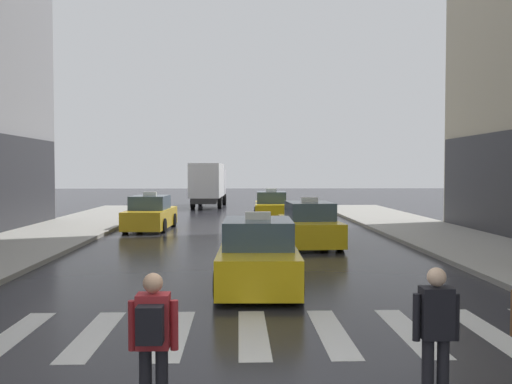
{
  "coord_description": "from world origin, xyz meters",
  "views": [
    {
      "loc": [
        -0.25,
        -5.94,
        2.76
      ],
      "look_at": [
        0.22,
        8.0,
        2.22
      ],
      "focal_mm": 37.16,
      "sensor_mm": 36.0,
      "label": 1
    }
  ],
  "objects_px": {
    "taxi_third": "(150,214)",
    "pedestrian_plain_coat": "(436,328)",
    "taxi_lead": "(258,256)",
    "box_truck": "(208,183)",
    "taxi_second": "(309,226)",
    "taxi_fourth": "(271,207)",
    "pedestrian_with_backpack": "(153,335)"
  },
  "relations": [
    {
      "from": "taxi_third",
      "to": "pedestrian_plain_coat",
      "type": "relative_size",
      "value": 2.8
    },
    {
      "from": "taxi_lead",
      "to": "box_truck",
      "type": "xyz_separation_m",
      "value": [
        -2.77,
        28.13,
        1.13
      ]
    },
    {
      "from": "pedestrian_plain_coat",
      "to": "taxi_second",
      "type": "bearing_deg",
      "value": 88.52
    },
    {
      "from": "taxi_lead",
      "to": "taxi_third",
      "type": "xyz_separation_m",
      "value": [
        -4.63,
        12.51,
        0.0
      ]
    },
    {
      "from": "taxi_fourth",
      "to": "pedestrian_plain_coat",
      "type": "height_order",
      "value": "taxi_fourth"
    },
    {
      "from": "pedestrian_with_backpack",
      "to": "taxi_lead",
      "type": "bearing_deg",
      "value": 78.44
    },
    {
      "from": "taxi_third",
      "to": "pedestrian_with_backpack",
      "type": "height_order",
      "value": "taxi_third"
    },
    {
      "from": "taxi_second",
      "to": "taxi_fourth",
      "type": "relative_size",
      "value": 1.0
    },
    {
      "from": "box_truck",
      "to": "pedestrian_plain_coat",
      "type": "relative_size",
      "value": 4.62
    },
    {
      "from": "taxi_fourth",
      "to": "pedestrian_with_backpack",
      "type": "xyz_separation_m",
      "value": [
        -2.8,
        -24.17,
        0.25
      ]
    },
    {
      "from": "taxi_lead",
      "to": "taxi_fourth",
      "type": "distance_m",
      "value": 17.35
    },
    {
      "from": "taxi_lead",
      "to": "taxi_third",
      "type": "height_order",
      "value": "same"
    },
    {
      "from": "taxi_third",
      "to": "taxi_fourth",
      "type": "xyz_separation_m",
      "value": [
        6.03,
        4.78,
        0.0
      ]
    },
    {
      "from": "taxi_second",
      "to": "taxi_third",
      "type": "bearing_deg",
      "value": 141.3
    },
    {
      "from": "taxi_fourth",
      "to": "pedestrian_with_backpack",
      "type": "distance_m",
      "value": 24.33
    },
    {
      "from": "taxi_second",
      "to": "pedestrian_with_backpack",
      "type": "relative_size",
      "value": 2.8
    },
    {
      "from": "taxi_fourth",
      "to": "box_truck",
      "type": "xyz_separation_m",
      "value": [
        -4.17,
        10.84,
        1.13
      ]
    },
    {
      "from": "taxi_second",
      "to": "pedestrian_with_backpack",
      "type": "xyz_separation_m",
      "value": [
        -3.59,
        -13.93,
        0.25
      ]
    },
    {
      "from": "taxi_lead",
      "to": "taxi_second",
      "type": "height_order",
      "value": "same"
    },
    {
      "from": "box_truck",
      "to": "pedestrian_plain_coat",
      "type": "bearing_deg",
      "value": -82.46
    },
    {
      "from": "taxi_lead",
      "to": "box_truck",
      "type": "distance_m",
      "value": 28.29
    },
    {
      "from": "taxi_third",
      "to": "pedestrian_with_backpack",
      "type": "distance_m",
      "value": 19.66
    },
    {
      "from": "pedestrian_with_backpack",
      "to": "pedestrian_plain_coat",
      "type": "bearing_deg",
      "value": 4.55
    },
    {
      "from": "box_truck",
      "to": "pedestrian_with_backpack",
      "type": "bearing_deg",
      "value": -87.77
    },
    {
      "from": "taxi_second",
      "to": "taxi_lead",
      "type": "bearing_deg",
      "value": -107.2
    },
    {
      "from": "taxi_second",
      "to": "pedestrian_plain_coat",
      "type": "xyz_separation_m",
      "value": [
        -0.35,
        -13.67,
        0.21
      ]
    },
    {
      "from": "taxi_third",
      "to": "taxi_lead",
      "type": "bearing_deg",
      "value": -69.68
    },
    {
      "from": "box_truck",
      "to": "pedestrian_with_backpack",
      "type": "xyz_separation_m",
      "value": [
        1.37,
        -35.01,
        -0.88
      ]
    },
    {
      "from": "taxi_lead",
      "to": "pedestrian_plain_coat",
      "type": "bearing_deg",
      "value": -74.56
    },
    {
      "from": "box_truck",
      "to": "pedestrian_with_backpack",
      "type": "height_order",
      "value": "box_truck"
    },
    {
      "from": "taxi_lead",
      "to": "pedestrian_plain_coat",
      "type": "xyz_separation_m",
      "value": [
        1.83,
        -6.62,
        0.21
      ]
    },
    {
      "from": "box_truck",
      "to": "taxi_third",
      "type": "bearing_deg",
      "value": -96.79
    }
  ]
}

